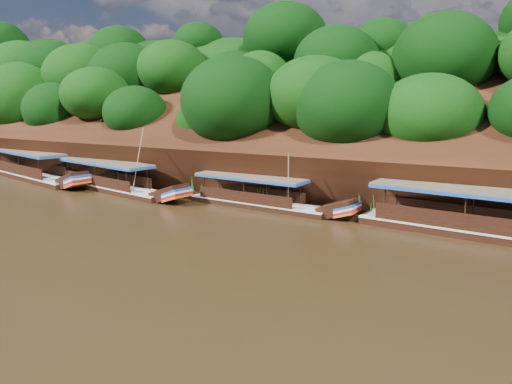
# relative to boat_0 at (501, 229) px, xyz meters

# --- Properties ---
(ground) EXTENTS (160.00, 160.00, 0.00)m
(ground) POSITION_rel_boat_0_xyz_m (-15.25, -7.29, -0.60)
(ground) COLOR black
(ground) RESTS_ON ground
(riverbank) EXTENTS (120.00, 30.06, 19.40)m
(riverbank) POSITION_rel_boat_0_xyz_m (-15.26, 15.43, 1.29)
(riverbank) COLOR black
(riverbank) RESTS_ON ground
(boat_0) EXTENTS (16.49, 4.53, 7.08)m
(boat_0) POSITION_rel_boat_0_xyz_m (0.00, 0.00, 0.00)
(boat_0) COLOR black
(boat_0) RESTS_ON ground
(boat_1) EXTENTS (12.65, 2.99, 4.44)m
(boat_1) POSITION_rel_boat_0_xyz_m (-14.66, 0.79, -0.11)
(boat_1) COLOR black
(boat_1) RESTS_ON ground
(boat_2) EXTENTS (15.17, 5.00, 5.78)m
(boat_2) POSITION_rel_boat_0_xyz_m (-27.94, 0.40, -0.06)
(boat_2) COLOR black
(boat_2) RESTS_ON ground
(boat_3) EXTENTS (14.87, 5.71, 3.14)m
(boat_3) POSITION_rel_boat_0_xyz_m (-37.92, 0.98, -0.00)
(boat_3) COLOR black
(boat_3) RESTS_ON ground
(reeds) EXTENTS (49.34, 2.01, 2.03)m
(reeds) POSITION_rel_boat_0_xyz_m (-19.34, 2.16, 0.27)
(reeds) COLOR #27711C
(reeds) RESTS_ON ground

